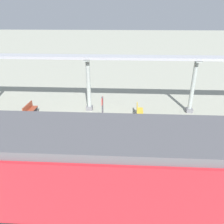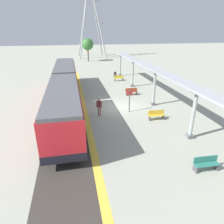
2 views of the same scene
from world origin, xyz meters
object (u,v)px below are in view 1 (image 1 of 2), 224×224
at_px(train_near_carriage, 164,179).
at_px(canopy_pillar_third, 89,85).
at_px(bench_extra_slot, 139,112).
at_px(platform_info_sign, 103,111).
at_px(passenger_waiting_near_edge, 101,143).
at_px(bench_far_end, 30,110).
at_px(canopy_pillar_second, 193,87).

height_order(train_near_carriage, canopy_pillar_third, canopy_pillar_third).
bearing_deg(train_near_carriage, bench_extra_slot, 1.90).
bearing_deg(platform_info_sign, passenger_waiting_near_edge, -176.24).
distance_m(bench_extra_slot, passenger_waiting_near_edge, 5.41).
distance_m(train_near_carriage, bench_extra_slot, 8.22).
distance_m(train_near_carriage, passenger_waiting_near_edge, 3.97).
xyz_separation_m(bench_far_end, platform_info_sign, (-1.81, -5.21, 0.89)).
xyz_separation_m(platform_info_sign, passenger_waiting_near_edge, (-3.04, -0.20, -0.29)).
height_order(bench_far_end, passenger_waiting_near_edge, passenger_waiting_near_edge).
relative_size(canopy_pillar_third, bench_far_end, 2.50).
height_order(bench_extra_slot, passenger_waiting_near_edge, passenger_waiting_near_edge).
distance_m(canopy_pillar_second, bench_far_end, 11.29).
bearing_deg(bench_extra_slot, platform_info_sign, 130.68).
bearing_deg(bench_far_end, bench_extra_slot, -89.08).
height_order(canopy_pillar_third, bench_far_end, canopy_pillar_third).
height_order(train_near_carriage, passenger_waiting_near_edge, train_near_carriage).
distance_m(canopy_pillar_third, platform_info_sign, 3.38).
height_order(canopy_pillar_second, bench_extra_slot, canopy_pillar_second).
relative_size(canopy_pillar_second, bench_extra_slot, 2.49).
distance_m(train_near_carriage, canopy_pillar_third, 9.99).
relative_size(canopy_pillar_second, platform_info_sign, 1.71).
height_order(canopy_pillar_third, passenger_waiting_near_edge, canopy_pillar_third).
bearing_deg(platform_info_sign, bench_extra_slot, -49.32).
relative_size(canopy_pillar_third, passenger_waiting_near_edge, 2.27).
xyz_separation_m(train_near_carriage, canopy_pillar_second, (9.24, -3.40, 0.08)).
bearing_deg(canopy_pillar_third, canopy_pillar_second, -90.00).
xyz_separation_m(canopy_pillar_second, passenger_waiting_near_edge, (-6.11, 5.72, -0.87)).
bearing_deg(canopy_pillar_third, bench_far_end, 107.83).
bearing_deg(train_near_carriage, passenger_waiting_near_edge, 36.52).
relative_size(bench_far_end, bench_extra_slot, 0.99).
bearing_deg(train_near_carriage, canopy_pillar_third, 22.32).
relative_size(train_near_carriage, passenger_waiting_near_edge, 6.65).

